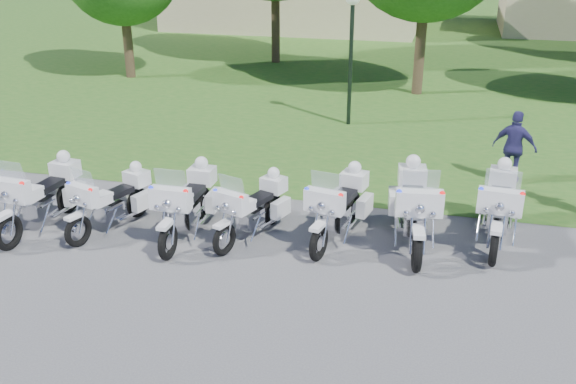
% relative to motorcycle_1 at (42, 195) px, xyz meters
% --- Properties ---
extents(ground, '(100.00, 100.00, 0.00)m').
position_rel_motorcycle_1_xyz_m(ground, '(4.42, -0.49, -0.69)').
color(ground, '#505054').
rests_on(ground, ground).
extents(grass_lawn, '(100.00, 48.00, 0.01)m').
position_rel_motorcycle_1_xyz_m(grass_lawn, '(4.42, 26.51, -0.68)').
color(grass_lawn, '#295C1D').
rests_on(grass_lawn, ground).
extents(motorcycle_1, '(0.91, 2.45, 1.64)m').
position_rel_motorcycle_1_xyz_m(motorcycle_1, '(0.00, 0.00, 0.00)').
color(motorcycle_1, black).
rests_on(motorcycle_1, ground).
extents(motorcycle_2, '(1.13, 2.10, 1.46)m').
position_rel_motorcycle_1_xyz_m(motorcycle_2, '(1.36, 0.28, -0.08)').
color(motorcycle_2, black).
rests_on(motorcycle_2, ground).
extents(motorcycle_3, '(0.80, 2.42, 1.63)m').
position_rel_motorcycle_1_xyz_m(motorcycle_3, '(2.90, 0.38, -0.01)').
color(motorcycle_3, black).
rests_on(motorcycle_3, ground).
extents(motorcycle_4, '(1.15, 2.09, 1.46)m').
position_rel_motorcycle_1_xyz_m(motorcycle_4, '(4.12, 0.63, -0.08)').
color(motorcycle_4, black).
rests_on(motorcycle_4, ground).
extents(motorcycle_5, '(1.08, 2.35, 1.60)m').
position_rel_motorcycle_1_xyz_m(motorcycle_5, '(5.72, 0.97, -0.02)').
color(motorcycle_5, black).
rests_on(motorcycle_5, ground).
extents(motorcycle_6, '(1.09, 2.64, 1.78)m').
position_rel_motorcycle_1_xyz_m(motorcycle_6, '(7.08, 1.13, 0.06)').
color(motorcycle_6, black).
rests_on(motorcycle_6, ground).
extents(motorcycle_7, '(0.95, 2.52, 1.69)m').
position_rel_motorcycle_1_xyz_m(motorcycle_7, '(8.62, 1.64, 0.02)').
color(motorcycle_7, black).
rests_on(motorcycle_7, ground).
extents(lamp_post, '(0.44, 0.44, 3.91)m').
position_rel_motorcycle_1_xyz_m(lamp_post, '(4.65, 8.50, 2.28)').
color(lamp_post, black).
rests_on(lamp_post, ground).
extents(bystander_c, '(1.07, 0.70, 1.70)m').
position_rel_motorcycle_1_xyz_m(bystander_c, '(9.07, 4.78, 0.16)').
color(bystander_c, navy).
rests_on(bystander_c, ground).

